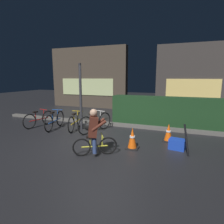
% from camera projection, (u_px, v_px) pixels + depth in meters
% --- Properties ---
extents(ground_plane, '(40.00, 40.00, 0.00)m').
position_uv_depth(ground_plane, '(99.00, 143.00, 6.02)').
color(ground_plane, black).
extents(sidewalk_curb, '(12.00, 0.24, 0.12)m').
position_uv_depth(sidewalk_curb, '(121.00, 125.00, 8.03)').
color(sidewalk_curb, '#56544F').
rests_on(sidewalk_curb, ground).
extents(hedge_row, '(4.80, 0.70, 1.22)m').
position_uv_depth(hedge_row, '(168.00, 111.00, 8.13)').
color(hedge_row, '#19381C').
rests_on(hedge_row, ground).
extents(storefront_left, '(5.41, 0.54, 4.00)m').
position_uv_depth(storefront_left, '(89.00, 78.00, 12.95)').
color(storefront_left, '#42382D').
rests_on(storefront_left, ground).
extents(storefront_right, '(4.27, 0.54, 3.99)m').
position_uv_depth(storefront_right, '(193.00, 78.00, 11.28)').
color(storefront_right, '#383330').
rests_on(storefront_right, ground).
extents(street_post, '(0.10, 0.10, 2.56)m').
position_uv_depth(street_post, '(81.00, 97.00, 7.36)').
color(street_post, '#2D2D33').
rests_on(street_post, ground).
extents(parked_bike_leftmost, '(0.46, 1.49, 0.70)m').
position_uv_depth(parked_bike_leftmost, '(39.00, 119.00, 7.95)').
color(parked_bike_leftmost, black).
rests_on(parked_bike_leftmost, ground).
extents(parked_bike_left_mid, '(0.46, 1.59, 0.74)m').
position_uv_depth(parked_bike_left_mid, '(55.00, 120.00, 7.62)').
color(parked_bike_left_mid, black).
rests_on(parked_bike_left_mid, ground).
extents(parked_bike_center_left, '(0.46, 1.52, 0.71)m').
position_uv_depth(parked_bike_center_left, '(76.00, 121.00, 7.50)').
color(parked_bike_center_left, black).
rests_on(parked_bike_center_left, ground).
extents(parked_bike_center_right, '(0.62, 1.61, 0.78)m').
position_uv_depth(parked_bike_center_right, '(95.00, 123.00, 7.17)').
color(parked_bike_center_right, black).
rests_on(parked_bike_center_right, ground).
extents(traffic_cone_near, '(0.36, 0.36, 0.62)m').
position_uv_depth(traffic_cone_near, '(132.00, 138.00, 5.49)').
color(traffic_cone_near, black).
rests_on(traffic_cone_near, ground).
extents(traffic_cone_far, '(0.36, 0.36, 0.58)m').
position_uv_depth(traffic_cone_far, '(168.00, 133.00, 6.13)').
color(traffic_cone_far, black).
rests_on(traffic_cone_far, ground).
extents(blue_crate, '(0.49, 0.39, 0.30)m').
position_uv_depth(blue_crate, '(177.00, 144.00, 5.46)').
color(blue_crate, '#193DB7').
rests_on(blue_crate, ground).
extents(cyclist, '(1.04, 0.65, 1.25)m').
position_uv_depth(cyclist, '(94.00, 132.00, 4.98)').
color(cyclist, black).
rests_on(cyclist, ground).
extents(closed_umbrella, '(0.20, 0.41, 0.78)m').
position_uv_depth(closed_umbrella, '(186.00, 140.00, 5.10)').
color(closed_umbrella, black).
rests_on(closed_umbrella, ground).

